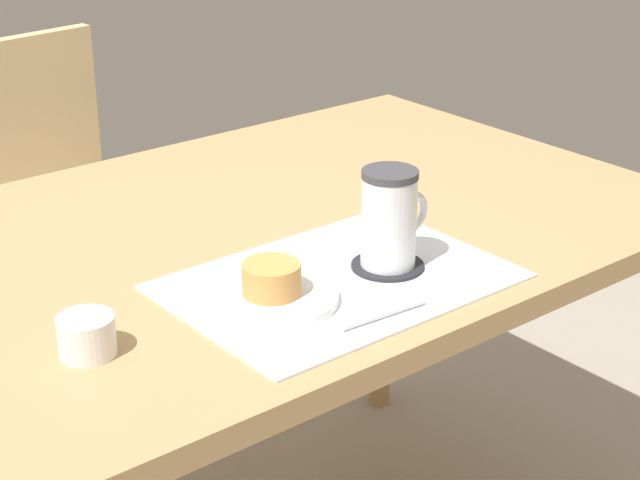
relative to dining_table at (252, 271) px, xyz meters
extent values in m
cylinder|color=tan|center=(0.62, 0.37, -0.31)|extent=(0.05, 0.05, 0.70)
cube|color=tan|center=(0.00, 0.00, 0.05)|extent=(1.35, 0.85, 0.04)
cylinder|color=#D1B27F|center=(0.24, 0.55, -0.46)|extent=(0.04, 0.04, 0.42)
cylinder|color=#D1B27F|center=(-0.11, 0.51, -0.46)|extent=(0.04, 0.04, 0.42)
cylinder|color=#D1B27F|center=(0.20, 0.90, -0.46)|extent=(0.04, 0.04, 0.42)
cube|color=#D1B27F|center=(0.04, 0.70, -0.23)|extent=(0.46, 0.46, 0.04)
cube|color=#D1B27F|center=(0.02, 0.90, 0.00)|extent=(0.39, 0.07, 0.42)
cube|color=white|center=(-0.02, -0.23, 0.07)|extent=(0.45, 0.32, 0.00)
cylinder|color=white|center=(-0.13, -0.22, 0.08)|extent=(0.18, 0.18, 0.01)
cylinder|color=tan|center=(-0.13, -0.22, 0.11)|extent=(0.08, 0.08, 0.04)
cylinder|color=#232328|center=(0.06, -0.24, 0.08)|extent=(0.10, 0.10, 0.00)
cylinder|color=white|center=(0.06, -0.24, 0.14)|extent=(0.08, 0.08, 0.13)
cylinder|color=#3D3D42|center=(0.06, -0.24, 0.21)|extent=(0.08, 0.08, 0.01)
torus|color=white|center=(0.10, -0.24, 0.15)|extent=(0.06, 0.01, 0.06)
cylinder|color=silver|center=(-0.04, -0.35, 0.08)|extent=(0.13, 0.02, 0.01)
cylinder|color=white|center=(-0.38, -0.19, 0.10)|extent=(0.07, 0.07, 0.05)
camera|label=1|loc=(-0.87, -1.24, 0.71)|focal=60.00mm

